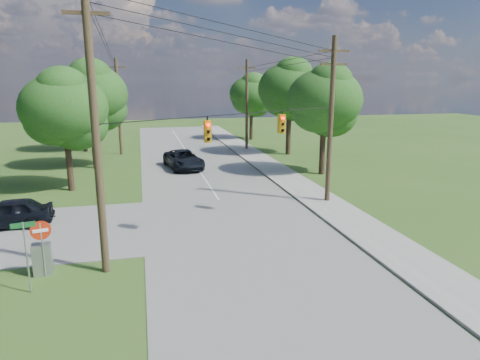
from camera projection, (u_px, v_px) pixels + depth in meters
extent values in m
plane|color=#30551C|center=(215.00, 264.00, 18.74)|extent=(140.00, 140.00, 0.00)
cube|color=gray|center=(235.00, 224.00, 23.91)|extent=(10.00, 100.00, 0.03)
cube|color=#A8A79E|center=(345.00, 215.00, 25.38)|extent=(2.60, 100.00, 0.12)
cylinder|color=#4B3927|center=(95.00, 130.00, 16.72)|extent=(0.32, 0.32, 12.00)
cube|color=#4B3927|center=(86.00, 13.00, 15.72)|extent=(1.70, 0.12, 0.14)
cylinder|color=#4B3927|center=(331.00, 122.00, 27.07)|extent=(0.32, 0.32, 10.50)
cube|color=#4B3927|center=(334.00, 51.00, 26.06)|extent=(2.00, 0.12, 0.14)
cube|color=#4B3927|center=(334.00, 64.00, 26.25)|extent=(1.70, 0.12, 0.14)
cylinder|color=#4B3927|center=(247.00, 106.00, 47.97)|extent=(0.32, 0.32, 10.00)
cube|color=#4B3927|center=(247.00, 68.00, 47.03)|extent=(2.00, 0.12, 0.14)
cylinder|color=#4B3927|center=(119.00, 107.00, 44.91)|extent=(0.32, 0.32, 10.00)
cube|color=#4B3927|center=(116.00, 67.00, 43.96)|extent=(2.00, 0.12, 0.14)
cylinder|color=black|center=(241.00, 28.00, 20.80)|extent=(13.52, 7.63, 1.53)
cylinder|color=black|center=(241.00, 36.00, 20.89)|extent=(13.52, 7.63, 1.53)
cylinder|color=black|center=(241.00, 45.00, 20.99)|extent=(13.52, 7.63, 1.53)
cylinder|color=black|center=(278.00, 62.00, 36.54)|extent=(0.03, 22.00, 0.53)
cylinder|color=black|center=(108.00, 47.00, 29.75)|extent=(0.43, 29.60, 2.03)
cylinder|color=black|center=(278.00, 67.00, 36.64)|extent=(0.03, 22.00, 0.53)
cylinder|color=black|center=(108.00, 53.00, 29.84)|extent=(0.43, 29.60, 2.03)
cylinder|color=black|center=(241.00, 114.00, 21.76)|extent=(13.52, 7.63, 0.04)
cube|color=orange|center=(208.00, 132.00, 20.39)|extent=(0.32, 0.22, 1.05)
sphere|color=#FF0C05|center=(208.00, 125.00, 20.17)|extent=(0.17, 0.17, 0.17)
cube|color=orange|center=(207.00, 131.00, 20.62)|extent=(0.32, 0.22, 1.05)
sphere|color=#FF0C05|center=(207.00, 124.00, 20.67)|extent=(0.17, 0.17, 0.17)
cube|color=orange|center=(282.00, 124.00, 23.85)|extent=(0.32, 0.22, 1.05)
sphere|color=#FF0C05|center=(283.00, 118.00, 23.64)|extent=(0.17, 0.17, 0.17)
cube|color=orange|center=(281.00, 124.00, 24.08)|extent=(0.32, 0.22, 1.05)
sphere|color=#FF0C05|center=(280.00, 117.00, 24.13)|extent=(0.17, 0.17, 0.17)
cylinder|color=#3E2A1F|center=(70.00, 169.00, 30.82)|extent=(0.45, 0.45, 3.15)
ellipsoid|color=#214D17|center=(64.00, 108.00, 29.81)|extent=(6.00, 6.00, 4.92)
cylinder|color=#3E2A1F|center=(95.00, 149.00, 38.58)|extent=(0.50, 0.50, 3.50)
ellipsoid|color=#214D17|center=(90.00, 94.00, 37.46)|extent=(6.40, 6.40, 5.25)
cylinder|color=#3E2A1F|center=(85.00, 136.00, 47.64)|extent=(0.48, 0.47, 3.32)
ellipsoid|color=#214D17|center=(81.00, 94.00, 46.57)|extent=(6.00, 6.00, 4.92)
cylinder|color=#3E2A1F|center=(322.00, 155.00, 36.16)|extent=(0.48, 0.48, 3.32)
ellipsoid|color=#214D17|center=(325.00, 100.00, 35.10)|extent=(6.20, 6.20, 5.08)
cylinder|color=#3E2A1F|center=(288.00, 137.00, 45.71)|extent=(0.52, 0.52, 3.67)
ellipsoid|color=#214D17|center=(290.00, 89.00, 44.53)|extent=(6.60, 6.60, 5.41)
cylinder|color=#3E2A1F|center=(251.00, 128.00, 56.92)|extent=(0.45, 0.45, 3.15)
ellipsoid|color=#214D17|center=(251.00, 94.00, 55.91)|extent=(5.80, 5.80, 4.76)
imported|color=black|center=(8.00, 213.00, 23.23)|extent=(4.73, 2.15, 1.57)
imported|color=black|center=(184.00, 159.00, 38.53)|extent=(3.60, 6.22, 1.63)
cube|color=#96999B|center=(42.00, 259.00, 17.67)|extent=(0.79, 0.60, 1.33)
cylinder|color=#96999B|center=(43.00, 250.00, 17.33)|extent=(0.06, 0.06, 2.33)
cylinder|color=red|center=(41.00, 230.00, 17.13)|extent=(0.78, 0.24, 0.80)
cube|color=white|center=(40.00, 231.00, 17.10)|extent=(0.57, 0.18, 0.14)
cylinder|color=#96999B|center=(27.00, 258.00, 15.97)|extent=(0.07, 0.07, 2.82)
cube|color=#145A25|center=(23.00, 225.00, 15.67)|extent=(0.83, 0.19, 0.20)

